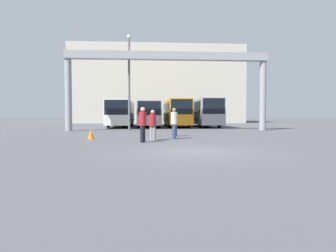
# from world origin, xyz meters

# --- Properties ---
(ground_plane) EXTENTS (200.00, 200.00, 0.00)m
(ground_plane) POSITION_xyz_m (0.00, 0.00, 0.00)
(ground_plane) COLOR #47474C
(building_backdrop) EXTENTS (30.14, 12.00, 13.44)m
(building_backdrop) POSITION_xyz_m (0.00, 44.21, 6.72)
(building_backdrop) COLOR #B7B2A3
(building_backdrop) RESTS_ON ground
(overhead_gantry) EXTENTS (18.39, 0.80, 7.14)m
(overhead_gantry) POSITION_xyz_m (0.00, 15.41, 5.68)
(overhead_gantry) COLOR gray
(overhead_gantry) RESTS_ON ground
(bus_slot_0) EXTENTS (2.63, 12.25, 3.07)m
(bus_slot_0) POSITION_xyz_m (-5.00, 24.69, 1.77)
(bus_slot_0) COLOR silver
(bus_slot_0) RESTS_ON ground
(bus_slot_1) EXTENTS (2.62, 12.22, 2.95)m
(bus_slot_1) POSITION_xyz_m (-1.67, 24.68, 1.71)
(bus_slot_1) COLOR #999EA5
(bus_slot_1) RESTS_ON ground
(bus_slot_2) EXTENTS (2.49, 12.21, 3.17)m
(bus_slot_2) POSITION_xyz_m (1.67, 24.67, 1.83)
(bus_slot_2) COLOR orange
(bus_slot_2) RESTS_ON ground
(bus_slot_3) EXTENTS (2.56, 10.02, 3.27)m
(bus_slot_3) POSITION_xyz_m (5.00, 23.58, 1.88)
(bus_slot_3) COLOR #999EA5
(bus_slot_3) RESTS_ON ground
(pedestrian_far_center) EXTENTS (0.33, 0.33, 1.57)m
(pedestrian_far_center) POSITION_xyz_m (-0.01, 8.40, 0.83)
(pedestrian_far_center) COLOR navy
(pedestrian_far_center) RESTS_ON ground
(pedestrian_mid_left) EXTENTS (0.36, 0.36, 1.74)m
(pedestrian_mid_left) POSITION_xyz_m (-1.59, 5.16, 0.92)
(pedestrian_mid_left) COLOR gray
(pedestrian_mid_left) RESTS_ON ground
(pedestrian_mid_right) EXTENTS (0.39, 0.39, 1.87)m
(pedestrian_mid_right) POSITION_xyz_m (-2.14, 3.96, 0.99)
(pedestrian_mid_right) COLOR black
(pedestrian_mid_right) RESTS_ON ground
(pedestrian_near_center) EXTENTS (0.39, 0.39, 1.87)m
(pedestrian_near_center) POSITION_xyz_m (-0.28, 6.09, 0.99)
(pedestrian_near_center) COLOR navy
(pedestrian_near_center) RESTS_ON ground
(traffic_cone) EXTENTS (0.41, 0.41, 0.59)m
(traffic_cone) POSITION_xyz_m (-5.28, 6.31, 0.30)
(traffic_cone) COLOR orange
(traffic_cone) RESTS_ON ground
(lamp_post) EXTENTS (0.36, 0.36, 8.74)m
(lamp_post) POSITION_xyz_m (-3.53, 15.82, 4.74)
(lamp_post) COLOR #595B60
(lamp_post) RESTS_ON ground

